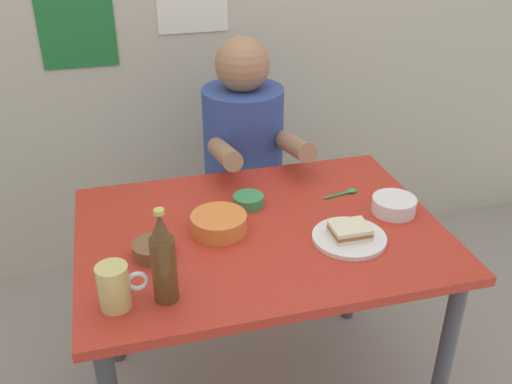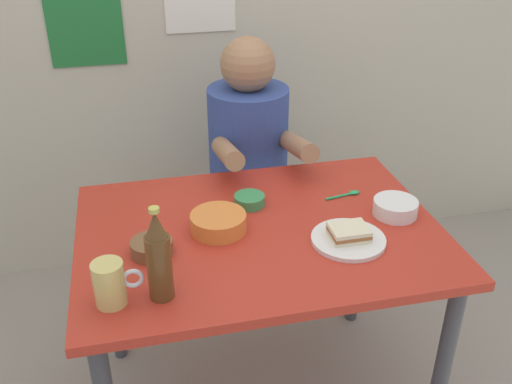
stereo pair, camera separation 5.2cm
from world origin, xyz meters
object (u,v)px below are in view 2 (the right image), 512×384
at_px(plate_orange, 348,240).
at_px(soup_bowl_orange, 218,222).
at_px(beer_mug, 110,283).
at_px(beer_bottle, 159,258).
at_px(person_seated, 249,139).
at_px(sandwich, 349,232).
at_px(stool, 249,226).
at_px(dining_table, 260,253).

relative_size(plate_orange, soup_bowl_orange, 1.29).
height_order(beer_mug, beer_bottle, beer_bottle).
distance_m(plate_orange, beer_bottle, 0.58).
height_order(person_seated, sandwich, person_seated).
height_order(stool, person_seated, person_seated).
relative_size(stool, beer_mug, 3.57).
bearing_deg(plate_orange, dining_table, 151.45).
bearing_deg(soup_bowl_orange, person_seated, 69.41).
height_order(plate_orange, beer_mug, beer_mug).
distance_m(dining_table, beer_mug, 0.53).
bearing_deg(dining_table, beer_bottle, -140.93).
relative_size(dining_table, person_seated, 1.53).
relative_size(person_seated, beer_mug, 5.71).
bearing_deg(beer_bottle, soup_bowl_orange, 54.97).
relative_size(beer_bottle, soup_bowl_orange, 1.54).
relative_size(dining_table, beer_bottle, 4.20).
distance_m(person_seated, beer_bottle, 0.98).
bearing_deg(beer_mug, stool, 58.55).
distance_m(dining_table, person_seated, 0.64).
height_order(plate_orange, soup_bowl_orange, soup_bowl_orange).
relative_size(person_seated, soup_bowl_orange, 4.23).
xyz_separation_m(beer_mug, soup_bowl_orange, (0.32, 0.27, -0.03)).
xyz_separation_m(plate_orange, soup_bowl_orange, (-0.36, 0.15, 0.02)).
xyz_separation_m(beer_mug, beer_bottle, (0.12, -0.00, 0.06)).
distance_m(dining_table, sandwich, 0.30).
distance_m(dining_table, beer_bottle, 0.46).
bearing_deg(soup_bowl_orange, plate_orange, -22.09).
distance_m(stool, beer_mug, 1.13).
distance_m(stool, plate_orange, 0.87).
relative_size(person_seated, plate_orange, 3.27).
bearing_deg(person_seated, soup_bowl_orange, -110.59).
height_order(sandwich, soup_bowl_orange, soup_bowl_orange).
bearing_deg(soup_bowl_orange, beer_bottle, -125.03).
xyz_separation_m(dining_table, beer_mug, (-0.44, -0.26, 0.15)).
height_order(plate_orange, beer_bottle, beer_bottle).
height_order(dining_table, stool, dining_table).
bearing_deg(soup_bowl_orange, sandwich, -22.09).
distance_m(beer_mug, soup_bowl_orange, 0.42).
bearing_deg(beer_bottle, stool, 64.74).
relative_size(stool, soup_bowl_orange, 2.65).
height_order(dining_table, person_seated, person_seated).
xyz_separation_m(person_seated, beer_bottle, (-0.42, -0.88, 0.09)).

